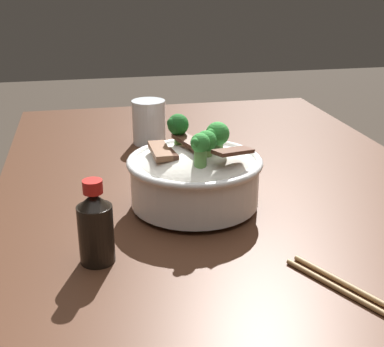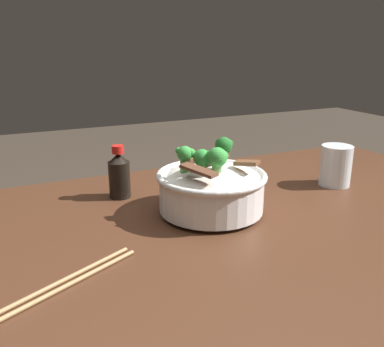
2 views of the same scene
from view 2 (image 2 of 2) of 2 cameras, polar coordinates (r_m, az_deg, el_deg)
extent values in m
cube|color=#472819|center=(0.86, 8.86, -7.85)|extent=(1.29, 0.84, 0.05)
cube|color=#472819|center=(1.60, 18.82, -11.55)|extent=(0.07, 0.07, 0.73)
cylinder|color=white|center=(0.87, 2.63, -5.15)|extent=(0.10, 0.10, 0.01)
cylinder|color=white|center=(0.86, 2.66, -2.61)|extent=(0.22, 0.22, 0.07)
torus|color=white|center=(0.85, 2.70, -0.25)|extent=(0.23, 0.23, 0.01)
ellipsoid|color=white|center=(0.85, 2.69, -1.05)|extent=(0.20, 0.20, 0.07)
cube|color=#4C2B1E|center=(0.88, 1.17, 1.62)|extent=(0.07, 0.03, 0.01)
cube|color=brown|center=(0.83, 7.54, 1.46)|extent=(0.05, 0.05, 0.01)
cube|color=#563323|center=(0.85, 3.00, 2.05)|extent=(0.08, 0.05, 0.01)
cube|color=#563323|center=(0.77, 0.95, 0.47)|extent=(0.06, 0.08, 0.02)
cube|color=brown|center=(0.89, 1.21, 2.13)|extent=(0.08, 0.03, 0.01)
cylinder|color=#7AB256|center=(0.82, 1.37, 0.72)|extent=(0.02, 0.02, 0.02)
sphere|color=#2D8433|center=(0.81, 1.38, 2.18)|extent=(0.03, 0.03, 0.03)
sphere|color=#2D8433|center=(0.82, 2.09, 2.08)|extent=(0.02, 0.02, 0.02)
sphere|color=#2D8433|center=(0.82, 0.61, 2.47)|extent=(0.02, 0.02, 0.02)
cylinder|color=#5B9947|center=(0.81, 3.43, 0.55)|extent=(0.02, 0.02, 0.02)
sphere|color=green|center=(0.80, 3.47, 2.23)|extent=(0.04, 0.04, 0.04)
sphere|color=green|center=(0.81, 4.24, 2.39)|extent=(0.02, 0.02, 0.02)
sphere|color=green|center=(0.80, 2.63, 2.39)|extent=(0.02, 0.02, 0.02)
cylinder|color=#5B9947|center=(0.82, -0.98, 1.07)|extent=(0.02, 0.02, 0.03)
sphere|color=green|center=(0.81, -0.99, 2.74)|extent=(0.03, 0.03, 0.03)
sphere|color=green|center=(0.81, -0.18, 2.84)|extent=(0.02, 0.02, 0.02)
sphere|color=green|center=(0.82, -1.82, 3.14)|extent=(0.01, 0.01, 0.01)
cylinder|color=#5B9947|center=(0.87, 4.35, 2.14)|extent=(0.01, 0.01, 0.03)
sphere|color=#1E6023|center=(0.87, 4.39, 3.85)|extent=(0.04, 0.04, 0.04)
sphere|color=#1E6023|center=(0.87, 5.15, 4.11)|extent=(0.02, 0.02, 0.02)
sphere|color=#1E6023|center=(0.87, 3.83, 4.24)|extent=(0.02, 0.02, 0.02)
cylinder|color=white|center=(1.10, 18.92, -1.32)|extent=(0.07, 0.07, 0.00)
cylinder|color=white|center=(1.09, 19.17, 1.06)|extent=(0.08, 0.08, 0.10)
cylinder|color=olive|center=(1.09, 19.10, 0.41)|extent=(0.07, 0.07, 0.07)
cylinder|color=#9E7A4C|center=(0.66, -15.80, -14.12)|extent=(0.21, 0.11, 0.01)
cylinder|color=#9E7A4C|center=(0.67, -16.62, -13.60)|extent=(0.21, 0.11, 0.01)
cylinder|color=black|center=(0.96, -9.94, -0.83)|extent=(0.05, 0.05, 0.08)
cone|color=black|center=(0.95, -10.11, 2.17)|extent=(0.04, 0.04, 0.02)
cylinder|color=red|center=(0.94, -10.17, 3.28)|extent=(0.03, 0.03, 0.02)
camera|label=1|loc=(0.99, -52.49, 13.56)|focal=49.16mm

